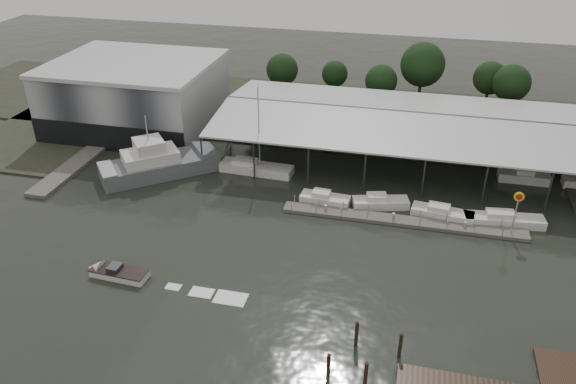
% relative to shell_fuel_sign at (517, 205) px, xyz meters
% --- Properties ---
extents(ground, '(200.00, 200.00, 0.00)m').
position_rel_shell_fuel_sign_xyz_m(ground, '(-27.00, -9.99, -3.93)').
color(ground, black).
rests_on(ground, ground).
extents(land_strip_far, '(140.00, 30.00, 0.30)m').
position_rel_shell_fuel_sign_xyz_m(land_strip_far, '(-27.00, 32.01, -3.83)').
color(land_strip_far, '#33392B').
rests_on(land_strip_far, ground).
extents(land_strip_west, '(20.00, 40.00, 0.30)m').
position_rel_shell_fuel_sign_xyz_m(land_strip_west, '(-67.00, 20.01, -3.83)').
color(land_strip_west, '#33392B').
rests_on(land_strip_west, ground).
extents(storage_warehouse, '(24.50, 20.50, 10.50)m').
position_rel_shell_fuel_sign_xyz_m(storage_warehouse, '(-55.00, 19.95, 1.36)').
color(storage_warehouse, '#A2A6AC').
rests_on(storage_warehouse, ground).
extents(covered_boat_shed, '(58.24, 24.00, 6.96)m').
position_rel_shell_fuel_sign_xyz_m(covered_boat_shed, '(-10.00, 18.01, 2.20)').
color(covered_boat_shed, '#BABCBF').
rests_on(covered_boat_shed, ground).
extents(trawler_dock, '(3.00, 18.00, 0.50)m').
position_rel_shell_fuel_sign_xyz_m(trawler_dock, '(-57.00, 4.01, -3.68)').
color(trawler_dock, '#625F57').
rests_on(trawler_dock, ground).
extents(floating_dock, '(28.00, 2.00, 1.40)m').
position_rel_shell_fuel_sign_xyz_m(floating_dock, '(-12.00, 0.01, -3.72)').
color(floating_dock, '#625F57').
rests_on(floating_dock, ground).
extents(shell_fuel_sign, '(1.10, 0.18, 5.55)m').
position_rel_shell_fuel_sign_xyz_m(shell_fuel_sign, '(0.00, 0.00, 0.00)').
color(shell_fuel_sign, '#939699').
rests_on(shell_fuel_sign, ground).
extents(grey_trawler, '(15.36, 13.86, 8.84)m').
position_rel_shell_fuel_sign_xyz_m(grey_trawler, '(-44.59, 4.85, -2.35)').
color(grey_trawler, slate).
rests_on(grey_trawler, ground).
extents(white_sailboat, '(10.07, 3.13, 12.34)m').
position_rel_shell_fuel_sign_xyz_m(white_sailboat, '(-32.15, 8.26, -3.28)').
color(white_sailboat, white).
rests_on(white_sailboat, ground).
extents(speedboat_underway, '(17.52, 3.09, 2.00)m').
position_rel_shell_fuel_sign_xyz_m(speedboat_underway, '(-39.50, -16.84, -3.53)').
color(speedboat_underway, white).
rests_on(speedboat_underway, ground).
extents(moored_cruiser_0, '(6.19, 2.65, 1.70)m').
position_rel_shell_fuel_sign_xyz_m(moored_cruiser_0, '(-21.53, 2.23, -3.31)').
color(moored_cruiser_0, white).
rests_on(moored_cruiser_0, ground).
extents(moored_cruiser_1, '(7.06, 3.83, 1.70)m').
position_rel_shell_fuel_sign_xyz_m(moored_cruiser_1, '(-14.83, 3.00, -3.31)').
color(moored_cruiser_1, white).
rests_on(moored_cruiser_1, ground).
extents(moored_cruiser_2, '(7.37, 3.18, 1.70)m').
position_rel_shell_fuel_sign_xyz_m(moored_cruiser_2, '(-7.53, 2.11, -3.31)').
color(moored_cruiser_2, white).
rests_on(moored_cruiser_2, ground).
extents(moored_cruiser_3, '(9.19, 3.25, 1.70)m').
position_rel_shell_fuel_sign_xyz_m(moored_cruiser_3, '(-0.64, 2.31, -3.31)').
color(moored_cruiser_3, white).
rests_on(moored_cruiser_3, ground).
extents(mooring_pilings, '(5.75, 9.02, 3.74)m').
position_rel_shell_fuel_sign_xyz_m(mooring_pilings, '(-13.20, -25.09, -2.88)').
color(mooring_pilings, black).
rests_on(mooring_pilings, ground).
extents(horizon_tree_line, '(70.73, 10.50, 11.21)m').
position_rel_shell_fuel_sign_xyz_m(horizon_tree_line, '(-2.77, 37.81, 2.11)').
color(horizon_tree_line, black).
rests_on(horizon_tree_line, ground).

